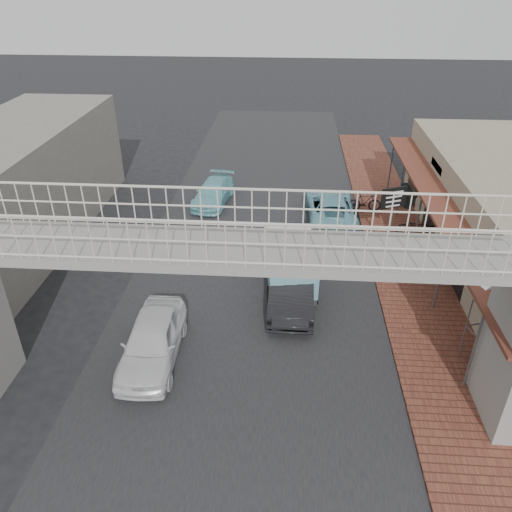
# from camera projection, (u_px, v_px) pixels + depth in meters

# --- Properties ---
(ground) EXTENTS (120.00, 120.00, 0.00)m
(ground) POSITION_uv_depth(u_px,v_px,m) (247.00, 318.00, 18.26)
(ground) COLOR black
(ground) RESTS_ON ground
(road_strip) EXTENTS (10.00, 60.00, 0.01)m
(road_strip) POSITION_uv_depth(u_px,v_px,m) (247.00, 318.00, 18.25)
(road_strip) COLOR black
(road_strip) RESTS_ON ground
(sidewalk) EXTENTS (3.00, 40.00, 0.10)m
(sidewalk) POSITION_uv_depth(u_px,v_px,m) (411.00, 279.00, 20.42)
(sidewalk) COLOR brown
(sidewalk) RESTS_ON ground
(footbridge) EXTENTS (16.40, 2.40, 6.34)m
(footbridge) POSITION_uv_depth(u_px,v_px,m) (233.00, 314.00, 13.21)
(footbridge) COLOR gray
(footbridge) RESTS_ON ground
(building_far_left) EXTENTS (5.00, 14.00, 5.00)m
(building_far_left) POSITION_uv_depth(u_px,v_px,m) (19.00, 184.00, 22.83)
(building_far_left) COLOR gray
(building_far_left) RESTS_ON ground
(white_hatchback) EXTENTS (1.81, 4.31, 1.46)m
(white_hatchback) POSITION_uv_depth(u_px,v_px,m) (152.00, 340.00, 16.03)
(white_hatchback) COLOR white
(white_hatchback) RESTS_ON ground
(dark_sedan) EXTENTS (1.63, 4.67, 1.54)m
(dark_sedan) POSITION_uv_depth(u_px,v_px,m) (291.00, 284.00, 18.79)
(dark_sedan) COLOR black
(dark_sedan) RESTS_ON ground
(angkot_curb) EXTENTS (2.47, 5.04, 1.38)m
(angkot_curb) POSITION_uv_depth(u_px,v_px,m) (331.00, 208.00, 24.85)
(angkot_curb) COLOR #71B5C4
(angkot_curb) RESTS_ON ground
(angkot_far) EXTENTS (2.17, 4.23, 1.18)m
(angkot_far) POSITION_uv_depth(u_px,v_px,m) (213.00, 192.00, 26.86)
(angkot_far) COLOR #78C5D1
(angkot_far) RESTS_ON ground
(angkot_van) EXTENTS (2.21, 4.24, 2.00)m
(angkot_van) POSITION_uv_depth(u_px,v_px,m) (290.00, 257.00, 19.55)
(angkot_van) COLOR black
(angkot_van) RESTS_ON ground
(motorcycle_near) EXTENTS (1.87, 0.77, 0.96)m
(motorcycle_near) POSITION_uv_depth(u_px,v_px,m) (416.00, 227.00, 23.29)
(motorcycle_near) COLOR black
(motorcycle_near) RESTS_ON sidewalk
(motorcycle_far) EXTENTS (1.71, 0.52, 1.02)m
(motorcycle_far) POSITION_uv_depth(u_px,v_px,m) (365.00, 202.00, 25.72)
(motorcycle_far) COLOR black
(motorcycle_far) RESTS_ON sidewalk
(street_clock) EXTENTS (0.78, 0.73, 3.00)m
(street_clock) POSITION_uv_depth(u_px,v_px,m) (488.00, 297.00, 14.89)
(street_clock) COLOR #59595B
(street_clock) RESTS_ON sidewalk
(arrow_sign) EXTENTS (1.90, 1.29, 3.15)m
(arrow_sign) POSITION_uv_depth(u_px,v_px,m) (410.00, 196.00, 21.28)
(arrow_sign) COLOR #59595B
(arrow_sign) RESTS_ON sidewalk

